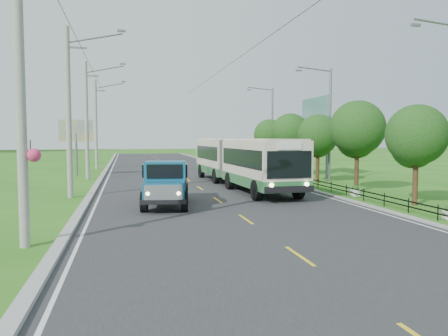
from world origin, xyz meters
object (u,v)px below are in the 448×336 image
object	(u,v)px
pole_mid	(87,120)
tree_third	(357,131)
streetlight_far	(271,125)
billboard_left	(76,134)
streetlight_mid	(328,121)
planter_mid	(303,179)
planter_near	(355,191)
bus	(240,158)
tree_second	(416,138)
dump_truck	(166,180)
tree_fifth	(290,134)
pole_far	(96,124)
tree_fourth	(318,137)
pole_nearest	(22,94)
planter_far	(271,171)
tree_back	(270,137)
pole_near	(69,111)
billboard_right	(316,118)

from	to	relation	value
pole_mid	tree_third	distance (m)	22.25
streetlight_far	billboard_left	world-z (taller)	streetlight_far
streetlight_mid	planter_mid	xyz separation A→B (m)	(-2.04, -0.00, -4.62)
planter_near	bus	size ratio (longest dim) A/B	0.04
pole_mid	tree_second	distance (m)	26.20
planter_mid	dump_truck	distance (m)	14.93
pole_mid	tree_fifth	bearing A→B (deg)	-2.71
pole_far	tree_second	xyz separation A→B (m)	(18.12, -30.86, -1.57)
pole_mid	planter_near	bearing A→B (deg)	-41.65
billboard_left	tree_fourth	bearing A→B (deg)	-26.99
pole_nearest	pole_mid	xyz separation A→B (m)	(-0.02, 24.00, 0.16)
planter_far	billboard_left	bearing A→B (deg)	173.69
planter_far	bus	size ratio (longest dim) A/B	0.04
tree_fourth	planter_far	world-z (taller)	tree_fourth
tree_back	tree_fourth	bearing A→B (deg)	-90.00
pole_nearest	planter_near	xyz separation A→B (m)	(16.84, 9.00, -4.65)
tree_fourth	tree_fifth	xyz separation A→B (m)	(0.00, 6.00, 0.27)
tree_back	streetlight_far	world-z (taller)	streetlight_far
tree_fourth	dump_truck	size ratio (longest dim) A/B	0.92
pole_mid	bus	world-z (taller)	pole_mid
pole_near	bus	size ratio (longest dim) A/B	0.56
pole_near	tree_third	world-z (taller)	pole_near
tree_second	tree_back	bearing A→B (deg)	90.00
tree_second	billboard_left	xyz separation A→B (m)	(-19.36, 21.86, 0.35)
pole_nearest	streetlight_mid	bearing A→B (deg)	42.00
streetlight_mid	billboard_left	xyz separation A→B (m)	(-20.14, 10.00, -1.04)
streetlight_far	planter_far	bearing A→B (deg)	-108.80
pole_near	planter_mid	distance (m)	18.23
pole_far	pole_near	bearing A→B (deg)	-90.00
tree_third	streetlight_mid	distance (m)	5.98
streetlight_far	pole_near	bearing A→B (deg)	-134.86
streetlight_far	tree_third	bearing A→B (deg)	-92.27
pole_nearest	bus	world-z (taller)	pole_nearest
pole_near	tree_second	world-z (taller)	pole_near
pole_nearest	streetlight_far	world-z (taller)	pole_nearest
streetlight_far	planter_mid	distance (m)	14.88
tree_second	bus	bearing A→B (deg)	122.81
pole_mid	dump_truck	distance (m)	17.55
planter_far	tree_fourth	bearing A→B (deg)	-80.92
planter_far	billboard_left	size ratio (longest dim) A/B	0.13
billboard_right	pole_nearest	bearing A→B (deg)	-131.76
tree_third	dump_truck	bearing A→B (deg)	-164.94
tree_fourth	billboard_right	world-z (taller)	billboard_right
pole_mid	bus	xyz separation A→B (m)	(11.34, -8.35, -3.05)
planter_mid	bus	xyz separation A→B (m)	(-5.52, -1.35, 1.76)
pole_near	streetlight_far	bearing A→B (deg)	45.14
tree_fifth	streetlight_far	bearing A→B (deg)	84.29
tree_fifth	planter_far	world-z (taller)	tree_fifth
streetlight_mid	planter_near	bearing A→B (deg)	-104.32
pole_far	tree_fourth	size ratio (longest dim) A/B	1.85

